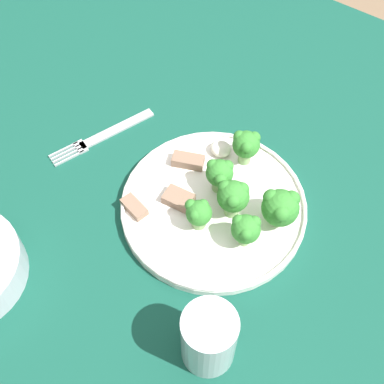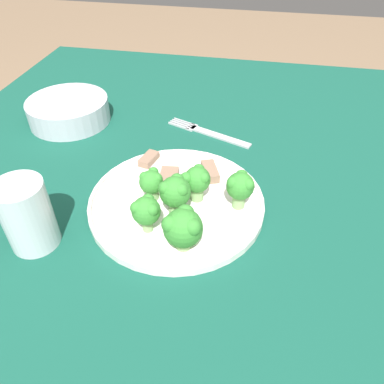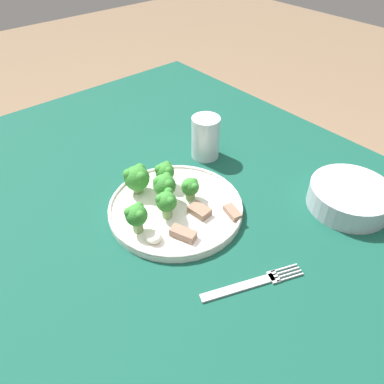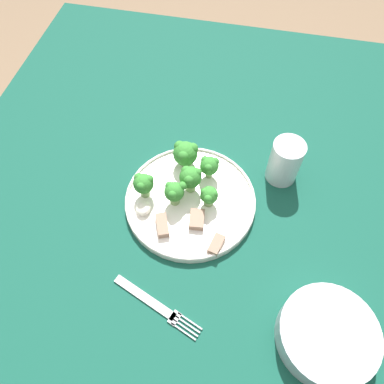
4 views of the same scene
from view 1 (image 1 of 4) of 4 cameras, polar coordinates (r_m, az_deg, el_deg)
name	(u,v)px [view 1 (image 1 of 4)]	position (r m, az deg, el deg)	size (l,w,h in m)	color
ground_plane	(207,353)	(1.46, 1.62, -16.84)	(8.00, 8.00, 0.00)	#7F664C
table	(217,234)	(0.86, 2.64, -4.46)	(1.23, 1.02, 0.74)	#114738
dinner_plate	(211,205)	(0.76, 2.01, -1.39)	(0.26, 0.26, 0.02)	white
fork	(104,135)	(0.86, -9.38, 5.97)	(0.08, 0.17, 0.00)	#B2B2B7
drinking_glass	(209,340)	(0.64, 1.79, -15.49)	(0.07, 0.07, 0.10)	silver
broccoli_floret_near_rim_left	(280,207)	(0.72, 9.42, -1.62)	(0.05, 0.05, 0.06)	#7FA866
broccoli_floret_center_left	(233,197)	(0.72, 4.42, -0.48)	(0.05, 0.04, 0.06)	#7FA866
broccoli_floret_back_left	(220,173)	(0.75, 2.96, 2.00)	(0.04, 0.04, 0.06)	#7FA866
broccoli_floret_front_left	(197,212)	(0.72, 0.57, -2.18)	(0.04, 0.04, 0.05)	#7FA866
broccoli_floret_center_back	(246,145)	(0.78, 5.79, 5.04)	(0.04, 0.04, 0.06)	#7FA866
broccoli_floret_mid_cluster	(246,229)	(0.70, 5.77, -3.95)	(0.04, 0.04, 0.05)	#7FA866
meat_slice_front_slice	(178,199)	(0.76, -1.46, -0.71)	(0.04, 0.03, 0.01)	#846651
meat_slice_middle_slice	(134,207)	(0.75, -6.19, -1.60)	(0.04, 0.03, 0.01)	#846651
meat_slice_rear_slice	(188,161)	(0.79, -0.42, 3.35)	(0.05, 0.04, 0.02)	#846651
sauce_dollop	(221,149)	(0.81, 3.06, 4.65)	(0.03, 0.03, 0.02)	silver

